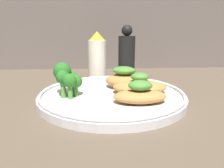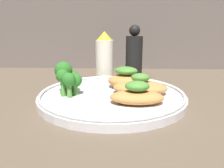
% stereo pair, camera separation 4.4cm
% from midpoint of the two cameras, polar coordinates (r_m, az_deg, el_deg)
% --- Properties ---
extents(ground_plane, '(1.80, 1.80, 0.01)m').
position_cam_midpoint_polar(ground_plane, '(0.45, -2.80, -4.88)').
color(ground_plane, brown).
extents(plate, '(0.29, 0.29, 0.02)m').
position_cam_midpoint_polar(plate, '(0.44, -2.82, -3.06)').
color(plate, silver).
rests_on(plate, ground_plane).
extents(grilled_meat_front, '(0.09, 0.05, 0.04)m').
position_cam_midpoint_polar(grilled_meat_front, '(0.38, 4.13, -2.77)').
color(grilled_meat_front, '#BC7F42').
rests_on(grilled_meat_front, plate).
extents(grilled_meat_middle, '(0.11, 0.07, 0.04)m').
position_cam_midpoint_polar(grilled_meat_middle, '(0.45, 4.37, -0.43)').
color(grilled_meat_middle, '#BC7F42').
rests_on(grilled_meat_middle, plate).
extents(grilled_meat_back, '(0.09, 0.08, 0.05)m').
position_cam_midpoint_polar(grilled_meat_back, '(0.48, 0.52, 1.29)').
color(grilled_meat_back, '#BC7F42').
rests_on(grilled_meat_back, plate).
extents(broccoli_bunch, '(0.06, 0.06, 0.06)m').
position_cam_midpoint_polar(broccoli_bunch, '(0.43, -14.53, 1.62)').
color(broccoli_bunch, '#4C8E38').
rests_on(broccoli_bunch, plate).
extents(sauce_bottle, '(0.05, 0.05, 0.13)m').
position_cam_midpoint_polar(sauce_bottle, '(0.63, -5.87, 7.17)').
color(sauce_bottle, silver).
rests_on(sauce_bottle, ground_plane).
extents(pepper_grinder, '(0.05, 0.05, 0.15)m').
position_cam_midpoint_polar(pepper_grinder, '(0.63, 1.85, 7.60)').
color(pepper_grinder, black).
rests_on(pepper_grinder, ground_plane).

